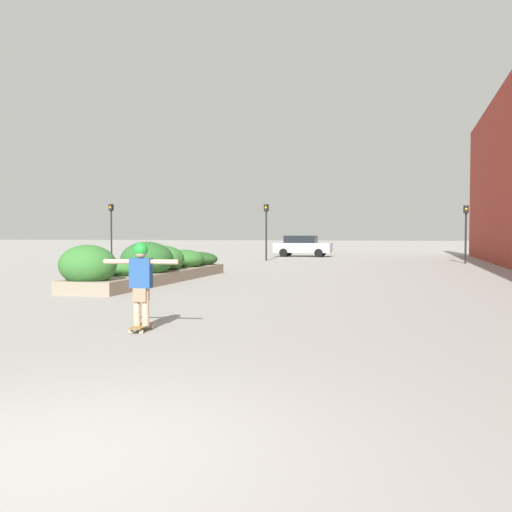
{
  "coord_description": "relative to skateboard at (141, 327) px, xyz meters",
  "views": [
    {
      "loc": [
        2.52,
        -3.73,
        1.67
      ],
      "look_at": [
        -1.48,
        11.54,
        1.07
      ],
      "focal_mm": 40.0,
      "sensor_mm": 36.0,
      "label": 1
    }
  ],
  "objects": [
    {
      "name": "traffic_light_left",
      "position": [
        -4.16,
        26.23,
        2.36
      ],
      "size": [
        0.28,
        0.3,
        3.58
      ],
      "color": "black",
      "rests_on": "ground_plane"
    },
    {
      "name": "skateboard",
      "position": [
        0.0,
        0.0,
        0.0
      ],
      "size": [
        0.29,
        0.72,
        0.1
      ],
      "rotation": [
        0.0,
        0.0,
        0.1
      ],
      "color": "olive",
      "rests_on": "ground_plane"
    },
    {
      "name": "ground_plane",
      "position": [
        1.88,
        -5.23,
        -0.07
      ],
      "size": [
        300.0,
        300.0,
        0.0
      ],
      "primitive_type": "plane",
      "color": "gray"
    },
    {
      "name": "planter_box",
      "position": [
        -4.14,
        9.46,
        0.49
      ],
      "size": [
        1.88,
        10.15,
        1.42
      ],
      "color": "gray",
      "rests_on": "ground_plane"
    },
    {
      "name": "car_leftmost",
      "position": [
        -3.04,
        33.12,
        0.74
      ],
      "size": [
        4.21,
        1.94,
        1.58
      ],
      "rotation": [
        0.0,
        0.0,
        -1.57
      ],
      "color": "#BCBCC1",
      "rests_on": "ground_plane"
    },
    {
      "name": "skateboarder",
      "position": [
        -0.0,
        0.0,
        0.89
      ],
      "size": [
        1.34,
        0.24,
        1.43
      ],
      "rotation": [
        0.0,
        0.0,
        0.1
      ],
      "color": "tan",
      "rests_on": "skateboard"
    },
    {
      "name": "traffic_light_far_left",
      "position": [
        -14.86,
        25.85,
        2.44
      ],
      "size": [
        0.28,
        0.3,
        3.71
      ],
      "color": "black",
      "rests_on": "ground_plane"
    },
    {
      "name": "traffic_light_right",
      "position": [
        7.74,
        25.51,
        2.21
      ],
      "size": [
        0.28,
        0.3,
        3.33
      ],
      "color": "black",
      "rests_on": "ground_plane"
    }
  ]
}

